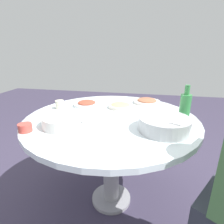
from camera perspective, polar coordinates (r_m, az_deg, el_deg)
The scene contains 10 objects.
ground at distance 1.76m, azimuth -0.23°, elevation -25.68°, with size 8.00×8.00×0.00m, color #3B354B.
round_dining_table at distance 1.38m, azimuth -0.27°, elevation -5.97°, with size 1.24×1.24×0.77m.
rice_bowl at distance 1.14m, azimuth 16.07°, elevation -3.61°, with size 0.31×0.31×0.09m.
soup_bowl at distance 1.21m, azimuth -14.39°, elevation -2.64°, with size 0.30×0.29×0.07m.
dish_noodles at distance 1.53m, azimuth 2.66°, elevation 2.00°, with size 0.20×0.20×0.04m.
dish_tofu_braise at distance 1.69m, azimuth 10.89°, elevation 3.39°, with size 0.24×0.24×0.04m.
dish_stirfry at distance 1.60m, azimuth -7.98°, elevation 2.62°, with size 0.22×0.22×0.05m.
green_bottle at distance 1.33m, azimuth 21.95°, elevation 1.59°, with size 0.07×0.07×0.25m.
tea_cup_near at distance 1.56m, azimuth -16.10°, elevation 2.25°, with size 0.07×0.07×0.07m, color beige.
tea_cup_far at distance 1.21m, azimuth -25.63°, elevation -4.46°, with size 0.08×0.08×0.05m, color #CB4A3F.
Camera 1 is at (0.25, -1.22, 1.25)m, focal length 29.11 mm.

